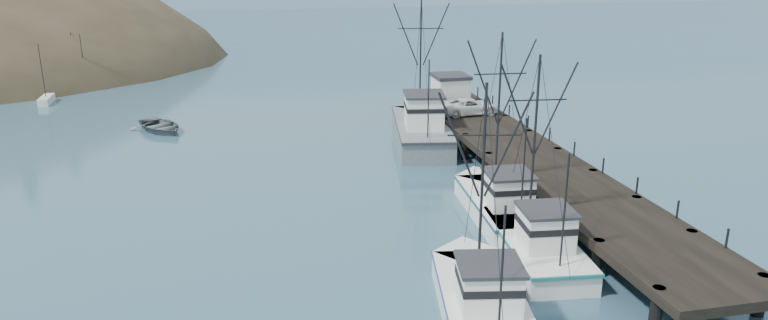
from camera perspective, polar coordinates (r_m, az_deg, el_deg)
ground at (r=31.76m, az=-0.52°, el=-12.55°), size 400.00×400.00×0.00m
pier at (r=49.29m, az=11.55°, el=0.44°), size 6.00×44.00×2.00m
distant_ridge at (r=198.11m, az=-8.28°, el=12.85°), size 360.00×40.00×26.00m
distant_ridge_far at (r=215.18m, az=-22.32°, el=12.12°), size 180.00×25.00×18.00m
trawler_near at (r=37.49m, az=12.38°, el=-6.64°), size 4.47×10.83×10.98m
trawler_mid at (r=31.49m, az=8.09°, el=-11.32°), size 5.22×10.87×10.76m
trawler_far at (r=42.43m, az=9.56°, el=-3.54°), size 4.36×11.15×11.39m
work_vessel at (r=57.16m, az=3.11°, el=2.67°), size 6.29×14.34×12.12m
pier_shed at (r=61.84m, az=5.55°, el=5.85°), size 3.00×3.20×2.80m
pickup_truck at (r=58.81m, az=7.23°, el=4.45°), size 5.12×2.66×1.38m
motorboat at (r=64.07m, az=-18.10°, el=2.32°), size 6.53×7.16×1.21m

